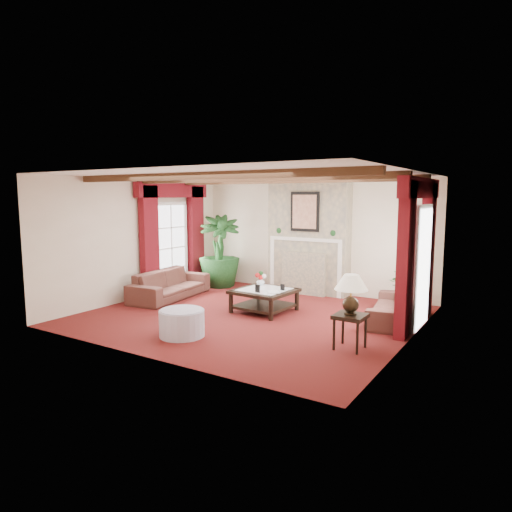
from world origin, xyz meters
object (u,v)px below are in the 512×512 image
Objects in this scene: side_table at (350,332)px; ottoman at (182,323)px; potted_palm at (220,267)px; coffee_table at (264,301)px; sofa_right at (393,301)px; sofa_left at (170,280)px.

side_table is 0.72× the size of ottoman.
potted_palm is 1.87× the size of coffee_table.
sofa_right is 1.79× the size of coffee_table.
potted_palm is at bearing 118.08° from ottoman.
ottoman is (2.14, -2.03, -0.20)m from sofa_left.
coffee_table reaches higher than ottoman.
potted_palm reaches higher than side_table.
potted_palm is 4.23m from ottoman.
potted_palm is at bearing 148.11° from side_table.
coffee_table is 2.04× the size of side_table.
sofa_right is 1.93m from side_table.
sofa_left is 2.02× the size of coffee_table.
side_table reaches higher than ottoman.
sofa_left is 1.08× the size of potted_palm.
potted_palm reaches higher than coffee_table.
sofa_right is at bearing 19.27° from coffee_table.
side_table reaches higher than coffee_table.
side_table is at bearing -12.71° from sofa_right.
potted_palm is 3.81× the size of side_table.
side_table is (4.58, -2.85, -0.25)m from potted_palm.
coffee_table is (2.31, -1.61, -0.29)m from potted_palm.
sofa_left is at bearing 136.41° from ottoman.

